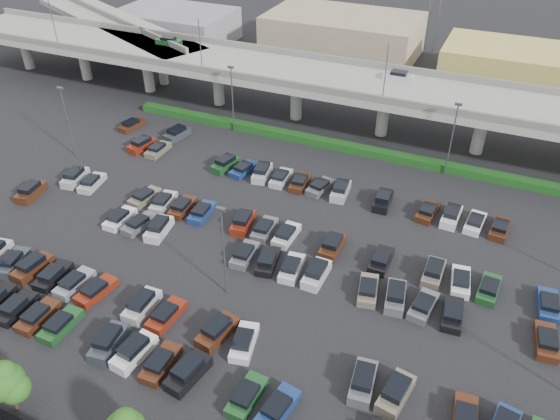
# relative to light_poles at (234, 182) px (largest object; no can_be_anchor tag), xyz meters

# --- Properties ---
(ground) EXTENTS (280.00, 280.00, 0.00)m
(ground) POSITION_rel_light_poles_xyz_m (4.13, -2.00, -6.24)
(ground) COLOR black
(overpass) EXTENTS (150.00, 13.00, 15.80)m
(overpass) POSITION_rel_light_poles_xyz_m (3.91, 30.01, 0.73)
(overpass) COLOR gray
(overpass) RESTS_ON ground
(on_ramp) EXTENTS (50.93, 30.13, 8.80)m
(on_ramp) POSITION_rel_light_poles_xyz_m (-47.98, 41.05, 0.62)
(on_ramp) COLOR gray
(on_ramp) RESTS_ON ground
(hedge) EXTENTS (66.00, 1.60, 1.10)m
(hedge) POSITION_rel_light_poles_xyz_m (4.13, 23.00, -5.69)
(hedge) COLOR #103812
(hedge) RESTS_ON ground
(parked_cars) EXTENTS (62.88, 41.66, 1.67)m
(parked_cars) POSITION_rel_light_poles_xyz_m (3.28, -6.00, -5.62)
(parked_cars) COLOR white
(parked_cars) RESTS_ON ground
(light_poles) EXTENTS (66.90, 48.38, 10.30)m
(light_poles) POSITION_rel_light_poles_xyz_m (0.00, 0.00, 0.00)
(light_poles) COLOR #4E4E53
(light_poles) RESTS_ON ground
(distant_buildings) EXTENTS (138.00, 24.00, 9.00)m
(distant_buildings) POSITION_rel_light_poles_xyz_m (16.50, 59.81, -2.49)
(distant_buildings) COLOR gray
(distant_buildings) RESTS_ON ground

